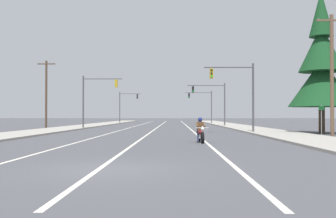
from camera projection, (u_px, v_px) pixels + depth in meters
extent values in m
plane|color=#47474C|center=(108.00, 169.00, 11.18)|extent=(400.00, 400.00, 0.00)
cube|color=beige|center=(159.00, 126.00, 56.17)|extent=(0.16, 100.00, 0.01)
cube|color=beige|center=(136.00, 126.00, 56.23)|extent=(0.16, 100.00, 0.01)
cube|color=beige|center=(187.00, 126.00, 56.10)|extent=(0.16, 100.00, 0.01)
cube|color=#9E998E|center=(239.00, 127.00, 50.99)|extent=(4.40, 110.00, 0.14)
cube|color=#9E998E|center=(82.00, 127.00, 51.35)|extent=(4.40, 110.00, 0.14)
cylinder|color=black|center=(202.00, 138.00, 21.36)|extent=(0.16, 0.65, 0.64)
cylinder|color=black|center=(199.00, 136.00, 22.91)|extent=(0.16, 0.65, 0.64)
cylinder|color=silver|center=(202.00, 132.00, 21.46)|extent=(0.09, 0.33, 0.68)
sphere|color=white|center=(203.00, 129.00, 21.32)|extent=(0.20, 0.20, 0.20)
cylinder|color=silver|center=(202.00, 128.00, 21.52)|extent=(0.70, 0.09, 0.04)
ellipsoid|color=maroon|center=(201.00, 132.00, 22.02)|extent=(0.35, 0.58, 0.28)
cube|color=silver|center=(201.00, 136.00, 22.13)|extent=(0.27, 0.45, 0.24)
cube|color=black|center=(200.00, 133.00, 22.45)|extent=(0.31, 0.54, 0.12)
cube|color=maroon|center=(199.00, 131.00, 22.86)|extent=(0.22, 0.37, 0.08)
cylinder|color=silver|center=(197.00, 137.00, 22.52)|extent=(0.11, 0.55, 0.08)
cube|color=brown|center=(200.00, 127.00, 22.42)|extent=(0.37, 0.26, 0.56)
sphere|color=navy|center=(200.00, 120.00, 22.41)|extent=(0.26, 0.26, 0.26)
cylinder|color=navy|center=(203.00, 133.00, 22.28)|extent=(0.17, 0.45, 0.30)
cylinder|color=navy|center=(204.00, 138.00, 22.10)|extent=(0.12, 0.16, 0.35)
cylinder|color=brown|center=(204.00, 125.00, 22.17)|extent=(0.13, 0.53, 0.27)
cylinder|color=navy|center=(198.00, 133.00, 22.27)|extent=(0.17, 0.45, 0.30)
cylinder|color=navy|center=(198.00, 138.00, 22.08)|extent=(0.12, 0.16, 0.35)
cylinder|color=brown|center=(197.00, 125.00, 22.15)|extent=(0.13, 0.53, 0.27)
cylinder|color=#47474C|center=(253.00, 98.00, 33.93)|extent=(0.18, 0.18, 6.20)
cylinder|color=#47474C|center=(229.00, 67.00, 33.99)|extent=(4.35, 0.14, 0.11)
cube|color=#B79319|center=(211.00, 73.00, 34.00)|extent=(0.30, 0.24, 0.90)
sphere|color=black|center=(212.00, 70.00, 33.85)|extent=(0.18, 0.18, 0.18)
sphere|color=black|center=(212.00, 73.00, 33.84)|extent=(0.18, 0.18, 0.18)
sphere|color=green|center=(212.00, 77.00, 33.84)|extent=(0.18, 0.18, 0.18)
cylinder|color=#47474C|center=(83.00, 102.00, 44.72)|extent=(0.18, 0.18, 6.20)
cylinder|color=#47474C|center=(103.00, 79.00, 44.70)|extent=(4.56, 0.15, 0.11)
cube|color=#B79319|center=(116.00, 83.00, 44.65)|extent=(0.30, 0.24, 0.90)
sphere|color=black|center=(116.00, 81.00, 44.81)|extent=(0.18, 0.18, 0.18)
sphere|color=black|center=(116.00, 84.00, 44.81)|extent=(0.18, 0.18, 0.18)
sphere|color=green|center=(116.00, 86.00, 44.80)|extent=(0.18, 0.18, 0.18)
cylinder|color=#47474C|center=(225.00, 105.00, 54.67)|extent=(0.18, 0.18, 6.20)
cylinder|color=#47474C|center=(206.00, 85.00, 54.67)|extent=(5.34, 0.29, 0.11)
cube|color=black|center=(193.00, 89.00, 54.63)|extent=(0.31, 0.25, 0.90)
sphere|color=black|center=(193.00, 87.00, 54.48)|extent=(0.18, 0.18, 0.18)
sphere|color=black|center=(193.00, 89.00, 54.48)|extent=(0.18, 0.18, 0.18)
sphere|color=green|center=(193.00, 91.00, 54.47)|extent=(0.18, 0.18, 0.18)
cylinder|color=#47474C|center=(120.00, 108.00, 75.31)|extent=(0.18, 0.18, 6.20)
cylinder|color=#47474C|center=(130.00, 94.00, 75.44)|extent=(4.07, 0.33, 0.11)
cube|color=black|center=(137.00, 96.00, 75.48)|extent=(0.31, 0.26, 0.90)
sphere|color=black|center=(137.00, 95.00, 75.64)|extent=(0.18, 0.18, 0.18)
sphere|color=black|center=(137.00, 97.00, 75.64)|extent=(0.18, 0.18, 0.18)
sphere|color=green|center=(137.00, 98.00, 75.63)|extent=(0.18, 0.18, 0.18)
cylinder|color=#47474C|center=(211.00, 107.00, 71.60)|extent=(0.18, 0.18, 6.20)
cylinder|color=#47474C|center=(198.00, 93.00, 71.84)|extent=(4.93, 0.40, 0.11)
cube|color=black|center=(189.00, 96.00, 71.96)|extent=(0.31, 0.26, 0.90)
sphere|color=black|center=(189.00, 94.00, 71.81)|extent=(0.18, 0.18, 0.18)
sphere|color=black|center=(189.00, 96.00, 71.80)|extent=(0.18, 0.18, 0.18)
sphere|color=green|center=(189.00, 97.00, 71.80)|extent=(0.18, 0.18, 0.18)
cylinder|color=brown|center=(332.00, 76.00, 27.40)|extent=(0.26, 0.26, 8.80)
cube|color=brown|center=(332.00, 20.00, 27.47)|extent=(2.18, 0.12, 0.12)
cylinder|color=slate|center=(319.00, 19.00, 27.49)|extent=(0.08, 0.08, 0.12)
cylinder|color=#4C3828|center=(46.00, 94.00, 47.78)|extent=(0.26, 0.26, 8.41)
cube|color=#4C3828|center=(46.00, 64.00, 47.85)|extent=(2.22, 0.12, 0.12)
cylinder|color=slate|center=(39.00, 63.00, 47.86)|extent=(0.08, 0.08, 0.12)
cylinder|color=slate|center=(54.00, 63.00, 47.83)|extent=(0.08, 0.08, 0.12)
cylinder|color=#423023|center=(322.00, 120.00, 33.27)|extent=(0.52, 0.52, 2.33)
cone|color=#14421E|center=(322.00, 83.00, 33.32)|extent=(5.69, 5.69, 4.08)
cone|color=#14421E|center=(321.00, 48.00, 33.37)|extent=(3.87, 3.87, 4.08)
cone|color=#14421E|center=(321.00, 13.00, 33.42)|extent=(2.05, 2.05, 4.08)
cylinder|color=gray|center=(321.00, 120.00, 30.40)|extent=(0.06, 0.06, 2.40)
cube|color=#1E7F33|center=(321.00, 108.00, 30.39)|extent=(0.44, 0.03, 0.30)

